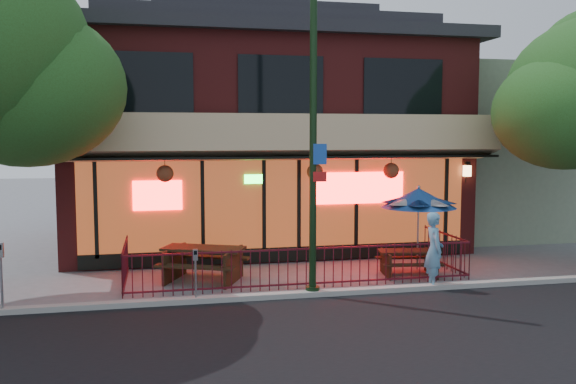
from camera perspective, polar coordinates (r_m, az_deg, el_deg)
name	(u,v)px	position (r m, az deg, el deg)	size (l,w,h in m)	color
ground	(308,291)	(14.38, 1.91, -9.21)	(80.00, 80.00, 0.00)	gray
curb	(314,294)	(13.90, 2.41, -9.48)	(80.00, 0.25, 0.12)	#999993
restaurant_building	(258,120)	(20.89, -2.80, 6.77)	(12.96, 9.49, 8.05)	maroon
neighbor_building	(488,151)	(24.56, 18.23, 3.68)	(6.00, 7.00, 6.00)	gray
patio_fence	(303,260)	(14.72, 1.44, -6.35)	(8.44, 2.62, 1.00)	#4D101C
street_light	(313,156)	(13.54, 2.37, 3.37)	(0.43, 0.32, 7.00)	black
picnic_table_left	(204,259)	(15.30, -7.90, -6.22)	(2.44, 2.20, 0.85)	#342413
picnic_table_right	(409,259)	(16.08, 11.23, -6.16)	(1.70, 1.40, 0.66)	black
patio_umbrella	(419,198)	(16.58, 12.12, -0.54)	(1.99, 2.00, 2.28)	gray
pedestrian	(434,250)	(14.86, 13.51, -5.31)	(0.66, 0.43, 1.81)	#5F98BF
parking_meter_near	(196,267)	(13.35, -8.65, -6.91)	(0.11, 0.09, 1.17)	gray
parking_meter_far	(1,266)	(13.66, -25.29, -6.26)	(0.13, 0.11, 1.46)	gray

